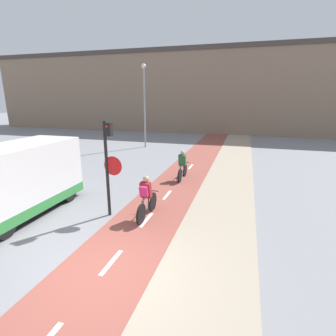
{
  "coord_description": "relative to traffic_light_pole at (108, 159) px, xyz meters",
  "views": [
    {
      "loc": [
        3.06,
        -4.7,
        4.13
      ],
      "look_at": [
        0.0,
        5.63,
        1.2
      ],
      "focal_mm": 28.0,
      "sensor_mm": 36.0,
      "label": 1
    }
  ],
  "objects": [
    {
      "name": "sidewalk_strip",
      "position": [
        3.77,
        -3.05,
        -2.05
      ],
      "size": [
        2.4,
        60.0,
        0.05
      ],
      "color": "gray",
      "rests_on": "ground_plane"
    },
    {
      "name": "cyclist_near",
      "position": [
        1.28,
        0.18,
        -1.35
      ],
      "size": [
        0.46,
        1.84,
        1.54
      ],
      "color": "black",
      "rests_on": "ground_plane"
    },
    {
      "name": "street_lamp_far",
      "position": [
        -3.72,
        12.89,
        2.02
      ],
      "size": [
        0.36,
        0.36,
        6.68
      ],
      "color": "gray",
      "rests_on": "ground_plane"
    },
    {
      "name": "van",
      "position": [
        -3.18,
        -0.82,
        -0.83
      ],
      "size": [
        1.98,
        4.72,
        2.53
      ],
      "color": "silver",
      "rests_on": "ground_plane"
    },
    {
      "name": "building_row_background",
      "position": [
        1.36,
        24.92,
        2.71
      ],
      "size": [
        60.0,
        5.2,
        9.54
      ],
      "color": "#89705B",
      "rests_on": "ground_plane"
    },
    {
      "name": "bike_lane",
      "position": [
        1.36,
        -3.05,
        -2.07
      ],
      "size": [
        2.43,
        60.0,
        0.02
      ],
      "color": "brown",
      "rests_on": "ground_plane"
    },
    {
      "name": "traffic_light_pole",
      "position": [
        0.0,
        0.0,
        0.0
      ],
      "size": [
        0.67,
        0.25,
        3.37
      ],
      "color": "black",
      "rests_on": "ground_plane"
    },
    {
      "name": "cyclist_far",
      "position": [
        1.45,
        4.87,
        -1.4
      ],
      "size": [
        0.46,
        1.82,
        1.53
      ],
      "color": "black",
      "rests_on": "ground_plane"
    },
    {
      "name": "ground_plane",
      "position": [
        1.36,
        -3.05,
        -2.08
      ],
      "size": [
        120.0,
        120.0,
        0.0
      ],
      "primitive_type": "plane",
      "color": "gray"
    }
  ]
}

